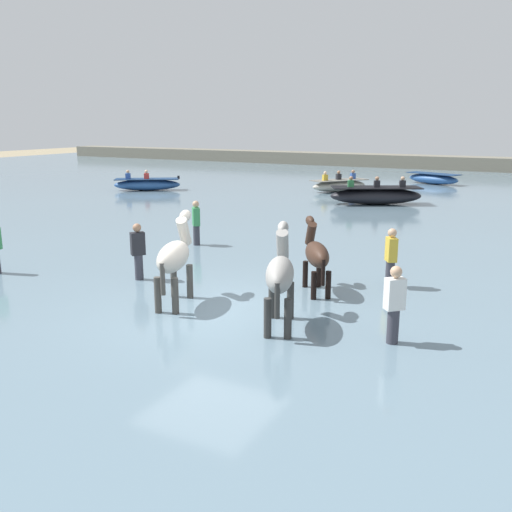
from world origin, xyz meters
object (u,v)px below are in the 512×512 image
person_wading_mid (138,255)px  person_onlooker_left (196,226)px  boat_distant_west (376,195)px  person_spectator_far (391,262)px  boat_mid_channel (147,184)px  horse_lead_pinto (175,258)px  boat_distant_east (433,179)px  boat_mid_outer (339,185)px  horse_flank_grey (280,276)px  horse_trailing_dark_bay (316,256)px  person_wading_close (394,310)px

person_wading_mid → person_onlooker_left: same height
boat_distant_west → person_spectator_far: 13.22m
boat_mid_channel → horse_lead_pinto: bearing=-49.4°
boat_distant_east → boat_mid_outer: boat_mid_outer is taller
horse_flank_grey → boat_distant_east: size_ratio=0.61×
horse_trailing_dark_bay → person_onlooker_left: 5.73m
boat_mid_channel → horse_flank_grey: bearing=-44.7°
boat_distant_east → person_wading_close: person_wading_close is taller
person_spectator_far → person_onlooker_left: bearing=165.7°
horse_flank_grey → boat_distant_east: 25.92m
horse_flank_grey → boat_distant_west: horse_flank_grey is taller
boat_mid_outer → boat_distant_west: bearing=-50.2°
boat_distant_east → person_wading_close: 26.01m
horse_lead_pinto → person_wading_mid: bearing=150.1°
boat_distant_east → person_wading_mid: (-2.02, -24.60, 0.28)m
boat_distant_west → person_wading_close: bearing=-72.6°
horse_flank_grey → person_wading_mid: (-4.30, 1.22, -0.37)m
horse_flank_grey → boat_distant_west: size_ratio=0.49×
horse_trailing_dark_bay → person_wading_mid: (-4.08, -1.07, -0.23)m
horse_flank_grey → horse_trailing_dark_bay: bearing=95.6°
horse_lead_pinto → person_wading_close: horse_lead_pinto is taller
boat_mid_outer → person_wading_close: person_wading_close is taller
boat_distant_east → person_onlooker_left: bearing=-98.1°
person_wading_close → person_onlooker_left: (-7.29, 4.86, 0.00)m
boat_mid_channel → person_wading_close: person_wading_close is taller
horse_trailing_dark_bay → boat_distant_west: (-2.68, 13.72, -0.42)m
boat_distant_west → boat_mid_outer: boat_distant_west is taller
boat_distant_west → person_wading_close: person_wading_close is taller
boat_distant_west → person_wading_mid: person_wading_mid is taller
person_onlooker_left → boat_distant_east: bearing=81.9°
horse_trailing_dark_bay → person_wading_close: size_ratio=1.14×
boat_distant_west → person_wading_close: size_ratio=2.61×
horse_trailing_dark_bay → horse_lead_pinto: bearing=-136.3°
boat_distant_west → horse_lead_pinto: bearing=-88.4°
horse_lead_pinto → horse_flank_grey: size_ratio=1.01×
boat_mid_channel → boat_mid_outer: (9.39, 4.46, 0.00)m
person_wading_close → person_onlooker_left: 8.76m
boat_distant_east → person_onlooker_left: size_ratio=2.10×
person_wading_close → person_wading_mid: bearing=170.6°
boat_mid_channel → horse_trailing_dark_bay: bearing=-40.5°
person_spectator_far → person_onlooker_left: (-6.36, 1.62, 0.00)m
person_wading_close → person_onlooker_left: size_ratio=1.00×
horse_lead_pinto → boat_mid_outer: 19.88m
horse_lead_pinto → person_spectator_far: (3.57, 3.26, -0.38)m
boat_distant_east → boat_mid_outer: 7.15m
person_wading_close → person_spectator_far: bearing=105.9°
boat_mid_channel → boat_mid_outer: 10.40m
boat_mid_outer → person_wading_close: (8.03, -19.54, 0.27)m
boat_distant_west → boat_distant_east: bearing=86.3°
horse_lead_pinto → boat_distant_east: size_ratio=0.61×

